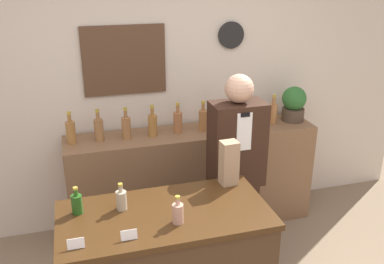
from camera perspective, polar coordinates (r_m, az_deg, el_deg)
back_wall at (r=3.89m, az=-4.62°, el=6.63°), size 5.20×0.09×2.70m
back_shelf at (r=4.01m, az=0.13°, el=-6.28°), size 2.25×0.45×0.96m
shopkeeper at (r=3.37m, az=5.84°, el=-5.81°), size 0.41×0.26×1.62m
potted_plant at (r=4.14m, az=13.42°, el=3.72°), size 0.23×0.23×0.33m
paper_bag at (r=2.88m, az=4.95°, el=-4.12°), size 0.12×0.10×0.31m
price_card_left at (r=2.39m, az=-15.23°, el=-14.17°), size 0.09×0.02×0.06m
price_card_right at (r=2.40m, az=-8.40°, el=-13.42°), size 0.09×0.02×0.06m
counter_bottle_0 at (r=2.67m, az=-15.10°, el=-9.19°), size 0.07×0.07×0.17m
counter_bottle_1 at (r=2.65m, az=-9.41°, el=-8.88°), size 0.07×0.07×0.17m
counter_bottle_2 at (r=2.49m, az=-1.91°, el=-10.71°), size 0.07×0.07×0.17m
shelf_bottle_0 at (r=3.66m, az=-15.86°, el=0.05°), size 0.08×0.08×0.28m
shelf_bottle_1 at (r=3.66m, az=-12.32°, el=0.39°), size 0.08×0.08×0.28m
shelf_bottle_2 at (r=3.66m, az=-8.76°, el=0.64°), size 0.08×0.08×0.28m
shelf_bottle_3 at (r=3.70m, az=-5.28°, el=1.02°), size 0.08×0.08×0.28m
shelf_bottle_4 at (r=3.75m, az=-1.90°, el=1.41°), size 0.08×0.08×0.28m
shelf_bottle_5 at (r=3.80m, az=1.48°, el=1.67°), size 0.08×0.08×0.28m
shelf_bottle_6 at (r=3.86m, az=4.72°, el=1.96°), size 0.08×0.08×0.28m
shelf_bottle_7 at (r=3.95m, az=7.77°, el=2.29°), size 0.08×0.08×0.28m
shelf_bottle_8 at (r=4.04m, az=10.76°, el=2.54°), size 0.08×0.08×0.28m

